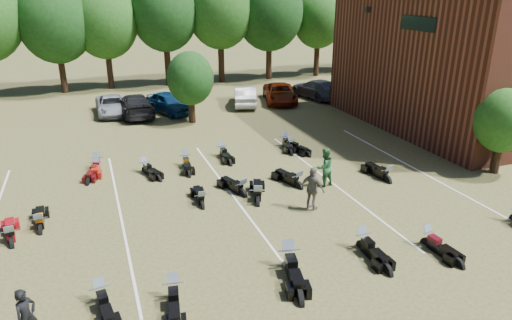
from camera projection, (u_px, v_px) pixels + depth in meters
name	position (u px, v px, depth m)	size (l,w,h in m)	color
ground	(322.00, 214.00, 19.26)	(160.00, 160.00, 0.00)	brown
car_2	(112.00, 105.00, 33.94)	(2.23, 4.85, 1.35)	#919299
car_3	(135.00, 105.00, 33.55)	(2.23, 5.48, 1.59)	black
car_4	(169.00, 103.00, 34.26)	(1.85, 4.59, 1.56)	navy
car_5	(245.00, 96.00, 36.45)	(1.64, 4.71, 1.55)	#B8B9B4
car_6	(280.00, 93.00, 37.45)	(2.46, 5.34, 1.49)	#5D1805
car_7	(317.00, 89.00, 38.78)	(2.22, 5.45, 1.58)	#3E3E44
person_black	(27.00, 317.00, 12.05)	(0.61, 0.40, 1.67)	black
person_green	(324.00, 167.00, 21.64)	(0.92, 0.72, 1.89)	#246234
person_grey	(313.00, 189.00, 19.32)	(1.13, 0.47, 1.93)	#615D53
motorcycle_1	(102.00, 303.00, 13.87)	(0.65, 2.05, 1.14)	black
motorcycle_2	(174.00, 299.00, 14.04)	(0.68, 2.15, 1.20)	black
motorcycle_3	(362.00, 249.00, 16.71)	(0.70, 2.21, 1.23)	black
motorcycle_4	(289.00, 267.00, 15.61)	(0.79, 2.49, 1.39)	black
motorcycle_5	(427.00, 245.00, 16.93)	(0.65, 2.05, 1.14)	black
motorcycle_7	(12.00, 245.00, 16.95)	(0.69, 2.16, 1.20)	maroon
motorcycle_8	(41.00, 232.00, 17.86)	(0.68, 2.14, 1.19)	black
motorcycle_9	(258.00, 204.00, 20.15)	(0.75, 2.37, 1.32)	black
motorcycle_10	(202.00, 207.00, 19.86)	(0.64, 2.02, 1.13)	black
motorcycle_11	(242.00, 196.00, 20.93)	(0.70, 2.19, 1.22)	black
motorcycle_12	(298.00, 188.00, 21.75)	(0.72, 2.25, 1.25)	black
motorcycle_13	(387.00, 182.00, 22.41)	(0.73, 2.30, 1.28)	black
motorcycle_14	(97.00, 172.00, 23.53)	(0.64, 2.00, 1.12)	#3D080B
motorcycle_15	(98.00, 168.00, 24.04)	(0.71, 2.22, 1.24)	#98110B
motorcycle_16	(145.00, 172.00, 23.58)	(0.64, 2.01, 1.12)	black
motorcycle_17	(186.00, 165.00, 24.44)	(0.67, 2.09, 1.17)	black
motorcycle_18	(222.00, 156.00, 25.83)	(0.66, 2.07, 1.15)	black
motorcycle_19	(284.00, 146.00, 27.42)	(0.67, 2.11, 1.18)	black
motorcycle_20	(291.00, 149.00, 26.81)	(0.64, 2.00, 1.12)	black
tree_line	(167.00, 17.00, 42.04)	(56.00, 6.00, 9.79)	black
young_tree_near_building	(504.00, 121.00, 22.57)	(2.80, 2.80, 4.16)	black
young_tree_midfield	(190.00, 78.00, 31.06)	(3.20, 3.20, 4.70)	black
parking_lines	(233.00, 196.00, 20.91)	(20.10, 14.00, 0.01)	silver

